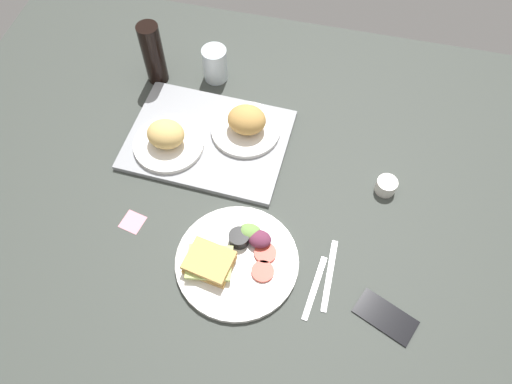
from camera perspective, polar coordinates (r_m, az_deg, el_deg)
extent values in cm
cube|color=#383D38|center=(132.31, -1.14, -2.13)|extent=(190.00, 150.00, 3.00)
cube|color=gray|center=(142.89, -5.58, 6.06)|extent=(46.24, 34.71, 1.60)
cylinder|color=white|center=(141.64, -10.08, 5.53)|extent=(19.98, 19.98, 1.40)
ellipsoid|color=#DBB266|center=(138.43, -10.44, 6.64)|extent=(10.51, 9.08, 7.17)
cylinder|color=white|center=(142.63, -1.19, 7.28)|extent=(20.01, 20.01, 1.40)
ellipsoid|color=tan|center=(139.13, -1.08, 8.39)|extent=(10.91, 9.42, 7.44)
cylinder|color=white|center=(123.45, -2.22, -8.08)|extent=(30.69, 30.69, 1.60)
cube|color=tan|center=(122.01, -5.39, -8.34)|extent=(12.13, 10.42, 1.40)
cube|color=#B2C66B|center=(120.90, -5.43, -8.12)|extent=(12.37, 10.74, 1.00)
cube|color=tan|center=(119.80, -5.48, -7.90)|extent=(12.39, 10.76, 1.40)
cylinder|color=#D14738|center=(121.10, 0.79, -9.21)|extent=(5.60, 5.60, 0.80)
cylinder|color=#D14738|center=(122.99, 1.09, -7.09)|extent=(5.60, 5.60, 0.80)
cylinder|color=black|center=(123.53, -1.98, -5.36)|extent=(5.20, 5.20, 3.00)
cylinder|color=#EFEACC|center=(122.53, -1.99, -5.14)|extent=(4.26, 4.26, 0.60)
ellipsoid|color=#729E4C|center=(123.81, -0.72, -4.71)|extent=(6.00, 4.80, 3.60)
ellipsoid|color=#6B2D47|center=(123.01, 0.40, -5.48)|extent=(6.00, 4.80, 3.60)
cylinder|color=silver|center=(155.78, -4.78, 14.57)|extent=(7.54, 7.54, 11.05)
cylinder|color=black|center=(154.73, -11.86, 15.42)|extent=(6.40, 6.40, 20.38)
cylinder|color=silver|center=(136.63, 14.87, 0.70)|extent=(5.60, 5.60, 4.00)
cube|color=#B7B7BC|center=(122.35, 6.83, -10.95)|extent=(3.54, 17.04, 0.50)
cube|color=#B7B7BC|center=(123.97, 8.52, -9.51)|extent=(1.42, 19.00, 0.50)
cube|color=black|center=(123.00, 14.82, -13.80)|extent=(16.07, 12.25, 0.80)
cube|color=pink|center=(132.89, -14.13, -3.39)|extent=(6.62, 6.62, 0.12)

